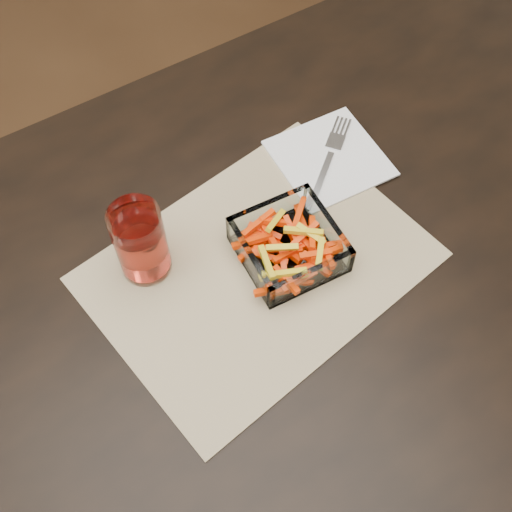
{
  "coord_description": "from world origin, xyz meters",
  "views": [
    {
      "loc": [
        -0.17,
        -0.35,
        1.54
      ],
      "look_at": [
        0.07,
        0.03,
        0.78
      ],
      "focal_mm": 45.0,
      "sensor_mm": 36.0,
      "label": 1
    }
  ],
  "objects_px": {
    "dining_table": "(227,332)",
    "fork": "(329,158)",
    "glass_bowl": "(289,246)",
    "tumbler": "(141,244)"
  },
  "relations": [
    {
      "from": "glass_bowl",
      "to": "tumbler",
      "type": "relative_size",
      "value": 1.14
    },
    {
      "from": "dining_table",
      "to": "tumbler",
      "type": "xyz_separation_m",
      "value": [
        -0.06,
        0.11,
        0.15
      ]
    },
    {
      "from": "dining_table",
      "to": "fork",
      "type": "height_order",
      "value": "fork"
    },
    {
      "from": "dining_table",
      "to": "fork",
      "type": "xyz_separation_m",
      "value": [
        0.27,
        0.13,
        0.1
      ]
    },
    {
      "from": "glass_bowl",
      "to": "fork",
      "type": "height_order",
      "value": "glass_bowl"
    },
    {
      "from": "glass_bowl",
      "to": "dining_table",
      "type": "bearing_deg",
      "value": -170.42
    },
    {
      "from": "dining_table",
      "to": "glass_bowl",
      "type": "bearing_deg",
      "value": 9.58
    },
    {
      "from": "fork",
      "to": "tumbler",
      "type": "bearing_deg",
      "value": -125.04
    },
    {
      "from": "tumbler",
      "to": "fork",
      "type": "distance_m",
      "value": 0.33
    },
    {
      "from": "dining_table",
      "to": "glass_bowl",
      "type": "relative_size",
      "value": 11.3
    }
  ]
}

